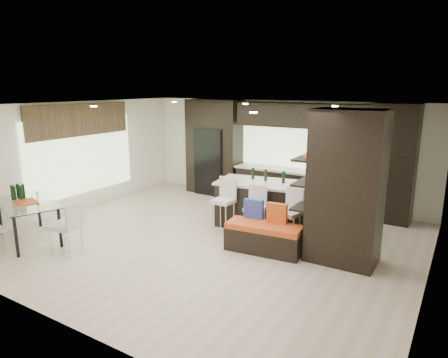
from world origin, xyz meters
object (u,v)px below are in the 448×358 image
Objects in this scene: stool_left at (223,211)px; floor_vase at (329,227)px; kitchen_island at (272,205)px; stool_mid at (255,218)px; stool_right at (289,223)px; bench at (264,238)px; chair_end at (66,229)px; dining_table at (29,222)px.

stool_left is 2.27m from floor_vase.
kitchen_island is 1.73m from floor_vase.
kitchen_island is 0.82m from stool_mid.
stool_right is 0.65× the size of bench.
stool_mid is 0.95× the size of stool_right.
stool_right is 4.23m from chair_end.
dining_table is at bearing 74.07° from chair_end.
stool_mid is 0.62× the size of bench.
stool_right is 0.60m from bench.
chair_end is at bearing -131.35° from stool_right.
stool_left is at bearing 58.24° from dining_table.
stool_right reaches higher than stool_mid.
kitchen_island is 1.46× the size of dining_table.
floor_vase reaches higher than stool_right.
stool_right is at bearing 2.41° from stool_left.
bench is at bearing -54.95° from stool_mid.
floor_vase is 1.19× the size of chair_end.
stool_left is at bearing 151.74° from bench.
bench is at bearing -20.00° from stool_left.
stool_right is (0.75, -0.01, 0.02)m from stool_mid.
dining_table is at bearing -138.81° from stool_right.
dining_table is (-4.59, -2.47, -0.07)m from stool_right.
kitchen_island is 1.70× the size of bench.
kitchen_island is at bearing 50.38° from stool_left.
kitchen_island reaches higher than dining_table.
kitchen_island is 2.64× the size of chair_end.
stool_mid is at bearing -167.98° from stool_right.
stool_mid is (-0.00, -0.82, -0.07)m from kitchen_island.
bench is 1.55× the size of chair_end.
chair_end is (-2.69, -3.30, -0.05)m from kitchen_island.
floor_vase is (1.53, -0.82, 0.04)m from kitchen_island.
chair_end is (1.16, 0.00, 0.06)m from dining_table.
stool_mid is 1.53m from floor_vase.
stool_mid is 0.81× the size of floor_vase.
chair_end is at bearing -138.37° from kitchen_island.
kitchen_island is 2.23× the size of floor_vase.
bench is at bearing 44.31° from dining_table.
kitchen_island is 5.07m from dining_table.
kitchen_island is at bearing 103.29° from bench.
stool_left is 0.87× the size of floor_vase.
kitchen_island is 2.61× the size of stool_right.
chair_end reaches higher than bench.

